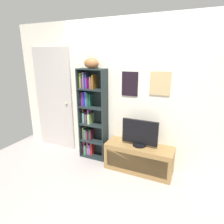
# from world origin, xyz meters

# --- Properties ---
(ground) EXTENTS (5.20, 5.20, 0.04)m
(ground) POSITION_xyz_m (0.00, 0.00, -0.02)
(ground) COLOR #9D9490
(back_wall) EXTENTS (4.80, 0.08, 2.49)m
(back_wall) POSITION_xyz_m (0.00, 1.13, 1.24)
(back_wall) COLOR silver
(back_wall) RESTS_ON ground
(bookshelf) EXTENTS (0.51, 0.24, 1.68)m
(bookshelf) POSITION_xyz_m (-0.75, 1.01, 0.84)
(bookshelf) COLOR black
(bookshelf) RESTS_ON ground
(football) EXTENTS (0.29, 0.24, 0.18)m
(football) POSITION_xyz_m (-0.69, 0.98, 1.77)
(football) COLOR #965C33
(football) RESTS_ON bookshelf
(tv_stand) EXTENTS (1.12, 0.40, 0.46)m
(tv_stand) POSITION_xyz_m (0.23, 0.90, 0.23)
(tv_stand) COLOR olive
(tv_stand) RESTS_ON ground
(television) EXTENTS (0.59, 0.22, 0.44)m
(television) POSITION_xyz_m (0.23, 0.90, 0.67)
(television) COLOR black
(television) RESTS_ON tv_stand
(door) EXTENTS (0.88, 0.09, 2.06)m
(door) POSITION_xyz_m (-1.65, 1.08, 1.03)
(door) COLOR #B6AEA6
(door) RESTS_ON ground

